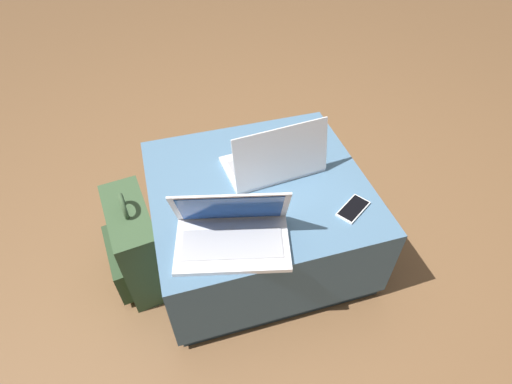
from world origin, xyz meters
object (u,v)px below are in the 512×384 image
at_px(laptop_near, 232,232).
at_px(laptop_far, 275,161).
at_px(backpack, 135,246).
at_px(cell_phone, 353,209).

bearing_deg(laptop_near, laptop_far, 63.93).
distance_m(laptop_near, backpack, 0.49).
relative_size(laptop_near, cell_phone, 2.82).
xyz_separation_m(laptop_far, backpack, (-0.59, -0.06, -0.25)).
height_order(cell_phone, backpack, backpack).
bearing_deg(backpack, laptop_far, 87.87).
height_order(laptop_near, cell_phone, laptop_near).
xyz_separation_m(laptop_far, cell_phone, (0.21, -0.28, -0.04)).
bearing_deg(cell_phone, backpack, -138.80).
relative_size(cell_phone, backpack, 0.32).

